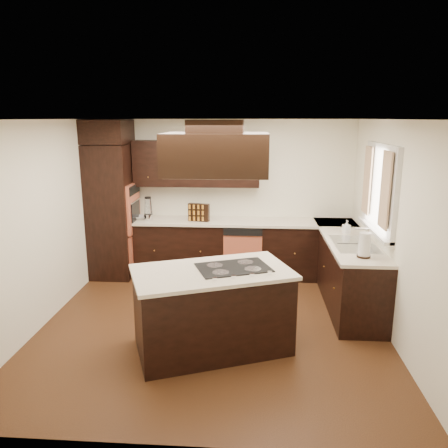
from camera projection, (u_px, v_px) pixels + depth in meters
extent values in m
cube|color=brown|center=(213.00, 325.00, 5.47)|extent=(4.20, 4.20, 0.02)
cube|color=white|center=(211.00, 118.00, 4.87)|extent=(4.20, 4.20, 0.02)
cube|color=#ECE6CA|center=(224.00, 197.00, 7.22)|extent=(4.20, 0.02, 2.50)
cube|color=#ECE6CA|center=(184.00, 299.00, 3.13)|extent=(4.20, 0.02, 2.50)
cube|color=#ECE6CA|center=(40.00, 225.00, 5.32)|extent=(0.02, 4.20, 2.50)
cube|color=#ECE6CA|center=(394.00, 231.00, 5.03)|extent=(0.02, 4.20, 2.50)
cube|color=black|center=(112.00, 211.00, 6.99)|extent=(0.65, 0.75, 2.12)
cube|color=#CD6142|center=(133.00, 208.00, 6.95)|extent=(0.05, 0.62, 0.78)
cube|color=black|center=(225.00, 249.00, 7.11)|extent=(2.93, 0.60, 0.88)
cube|color=black|center=(346.00, 270.00, 6.12)|extent=(0.60, 2.40, 0.88)
cube|color=beige|center=(225.00, 222.00, 6.98)|extent=(2.93, 0.63, 0.04)
cube|color=beige|center=(347.00, 238.00, 6.01)|extent=(0.63, 2.40, 0.04)
cube|color=black|center=(197.00, 164.00, 6.94)|extent=(2.00, 0.34, 0.72)
cube|color=#CD6142|center=(243.00, 257.00, 6.81)|extent=(0.60, 0.05, 0.72)
cube|color=silver|center=(380.00, 189.00, 5.47)|extent=(0.06, 1.32, 1.12)
cube|color=white|center=(382.00, 189.00, 5.47)|extent=(0.00, 1.20, 1.00)
cube|color=beige|center=(385.00, 190.00, 5.06)|extent=(0.02, 0.34, 0.90)
cube|color=beige|center=(367.00, 180.00, 5.87)|extent=(0.02, 0.34, 0.90)
cube|color=silver|center=(354.00, 244.00, 5.66)|extent=(0.52, 0.84, 0.01)
cube|color=black|center=(212.00, 311.00, 4.81)|extent=(1.83, 1.41, 0.88)
cube|color=beige|center=(212.00, 272.00, 4.70)|extent=(1.91, 1.49, 0.04)
cube|color=black|center=(234.00, 268.00, 4.76)|extent=(0.90, 0.75, 0.01)
cube|color=black|center=(216.00, 154.00, 4.42)|extent=(1.05, 0.72, 0.42)
cube|color=black|center=(216.00, 126.00, 4.35)|extent=(0.55, 0.50, 0.13)
cylinder|color=silver|center=(149.00, 217.00, 6.97)|extent=(0.15, 0.15, 0.10)
cone|color=silver|center=(148.00, 206.00, 6.92)|extent=(0.13, 0.13, 0.26)
cube|color=black|center=(199.00, 212.00, 6.91)|extent=(0.35, 0.16, 0.28)
imported|color=silver|center=(140.00, 218.00, 7.06)|extent=(0.24, 0.24, 0.05)
imported|color=silver|center=(347.00, 227.00, 6.16)|extent=(0.11, 0.11, 0.19)
cylinder|color=silver|center=(364.00, 245.00, 5.09)|extent=(0.15, 0.15, 0.30)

